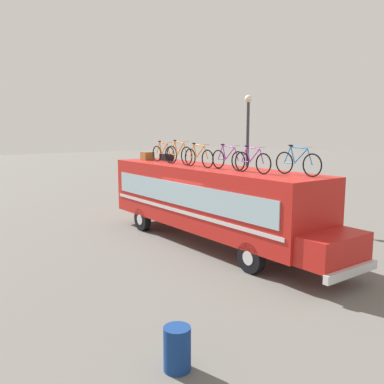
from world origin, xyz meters
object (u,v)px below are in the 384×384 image
(rooftop_bicycle_3, at_px, (199,157))
(rooftop_bicycle_5, at_px, (252,161))
(trash_bin, at_px, (177,349))
(rooftop_bicycle_1, at_px, (163,153))
(luggage_bag_1, at_px, (147,156))
(rooftop_bicycle_4, at_px, (228,159))
(bus, at_px, (210,198))
(street_lamp, at_px, (248,145))
(rooftop_bicycle_2, at_px, (179,154))
(rooftop_bicycle_6, at_px, (298,163))
(luggage_bag_2, at_px, (166,157))

(rooftop_bicycle_3, relative_size, rooftop_bicycle_5, 1.05)
(rooftop_bicycle_5, xyz_separation_m, trash_bin, (3.79, -5.50, -2.88))
(rooftop_bicycle_5, bearing_deg, rooftop_bicycle_1, -179.73)
(luggage_bag_1, relative_size, rooftop_bicycle_4, 0.28)
(bus, bearing_deg, street_lamp, 119.27)
(street_lamp, bearing_deg, luggage_bag_1, -116.24)
(rooftop_bicycle_3, bearing_deg, rooftop_bicycle_4, 9.04)
(rooftop_bicycle_2, xyz_separation_m, rooftop_bicycle_3, (1.33, -0.04, -0.03))
(rooftop_bicycle_4, bearing_deg, street_lamp, 129.12)
(rooftop_bicycle_2, relative_size, street_lamp, 0.30)
(rooftop_bicycle_1, height_order, rooftop_bicycle_2, rooftop_bicycle_2)
(trash_bin, height_order, street_lamp, street_lamp)
(rooftop_bicycle_6, relative_size, street_lamp, 0.30)
(street_lamp, bearing_deg, rooftop_bicycle_6, -31.28)
(rooftop_bicycle_5, distance_m, street_lamp, 6.30)
(rooftop_bicycle_1, xyz_separation_m, trash_bin, (9.05, -5.48, -2.88))
(rooftop_bicycle_4, xyz_separation_m, trash_bin, (5.03, -5.56, -2.88))
(rooftop_bicycle_6, xyz_separation_m, street_lamp, (-5.96, 3.62, 0.24))
(bus, distance_m, rooftop_bicycle_5, 2.86)
(bus, distance_m, trash_bin, 8.54)
(rooftop_bicycle_1, relative_size, trash_bin, 2.04)
(rooftop_bicycle_2, bearing_deg, luggage_bag_1, 176.32)
(rooftop_bicycle_2, bearing_deg, rooftop_bicycle_4, 3.71)
(rooftop_bicycle_3, distance_m, rooftop_bicycle_5, 2.63)
(rooftop_bicycle_1, xyz_separation_m, rooftop_bicycle_4, (4.01, 0.08, -0.00))
(luggage_bag_2, bearing_deg, luggage_bag_1, -145.59)
(luggage_bag_2, bearing_deg, rooftop_bicycle_1, -40.94)
(rooftop_bicycle_4, relative_size, street_lamp, 0.29)
(rooftop_bicycle_2, relative_size, rooftop_bicycle_6, 1.00)
(luggage_bag_2, relative_size, rooftop_bicycle_4, 0.31)
(bus, relative_size, trash_bin, 13.77)
(rooftop_bicycle_1, bearing_deg, bus, 5.04)
(rooftop_bicycle_1, relative_size, rooftop_bicycle_6, 0.95)
(luggage_bag_2, distance_m, rooftop_bicycle_3, 3.42)
(trash_bin, bearing_deg, rooftop_bicycle_1, 148.80)
(rooftop_bicycle_1, xyz_separation_m, rooftop_bicycle_2, (1.31, -0.09, 0.02))
(rooftop_bicycle_1, xyz_separation_m, street_lamp, (0.61, 4.27, 0.25))
(rooftop_bicycle_1, relative_size, rooftop_bicycle_5, 1.02)
(rooftop_bicycle_6, bearing_deg, luggage_bag_2, -179.65)
(rooftop_bicycle_3, xyz_separation_m, trash_bin, (6.41, -5.34, -2.88))
(bus, height_order, rooftop_bicycle_6, rooftop_bicycle_6)
(rooftop_bicycle_3, distance_m, trash_bin, 8.83)
(luggage_bag_2, height_order, rooftop_bicycle_5, rooftop_bicycle_5)
(luggage_bag_2, xyz_separation_m, rooftop_bicycle_6, (7.27, 0.04, 0.24))
(rooftop_bicycle_1, bearing_deg, street_lamp, 81.86)
(rooftop_bicycle_3, bearing_deg, trash_bin, -39.81)
(luggage_bag_1, bearing_deg, luggage_bag_2, 34.41)
(rooftop_bicycle_5, bearing_deg, rooftop_bicycle_6, 25.42)
(luggage_bag_2, height_order, rooftop_bicycle_6, rooftop_bicycle_6)
(luggage_bag_1, distance_m, rooftop_bicycle_3, 4.10)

